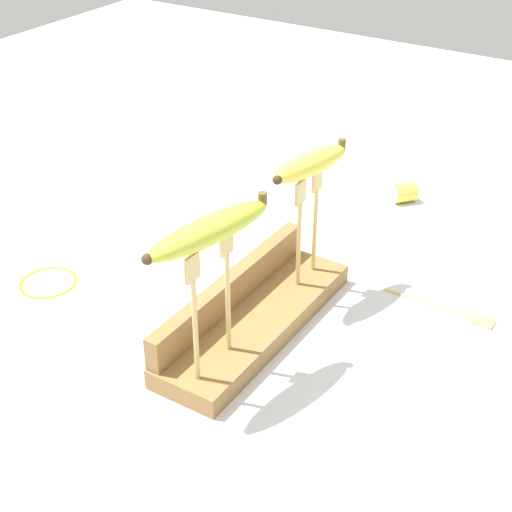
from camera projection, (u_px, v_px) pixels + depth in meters
ground_plane at (256, 330)px, 1.17m from camera, size 3.00×3.00×0.00m
wooden_board at (256, 322)px, 1.16m from camera, size 0.38×0.11×0.03m
board_backstop at (231, 290)px, 1.16m from camera, size 0.38×0.02×0.05m
fork_stand_left at (211, 294)px, 1.00m from camera, size 0.10×0.01×0.19m
fork_stand_right at (308, 217)px, 1.19m from camera, size 0.08×0.01×0.18m
banana_raised_left at (209, 230)px, 0.95m from camera, size 0.20×0.09×0.04m
banana_raised_right at (310, 164)px, 1.14m from camera, size 0.16×0.07×0.04m
fork_fallen_near at (453, 310)px, 1.21m from camera, size 0.03×0.18×0.01m
banana_chunk_near at (403, 192)px, 1.52m from camera, size 0.06×0.06×0.04m
wire_coil at (48, 282)px, 1.28m from camera, size 0.09×0.09×0.01m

